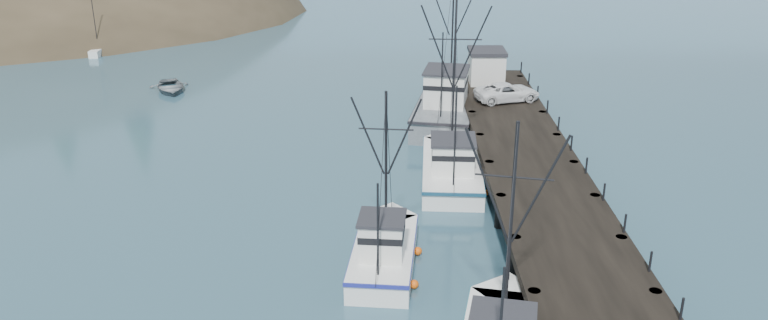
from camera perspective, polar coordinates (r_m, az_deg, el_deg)
pier at (r=46.98m, az=11.16°, el=-0.46°), size 6.00×44.00×2.00m
moored_sailboats at (r=95.87m, az=-22.89°, el=8.67°), size 23.30×17.27×6.35m
trawler_mid at (r=38.12m, az=0.03°, el=-6.88°), size 3.73×9.10×9.29m
trawler_far at (r=48.59m, az=5.16°, el=-0.47°), size 4.29×11.58×11.79m
work_vessel at (r=60.05m, az=4.91°, el=4.29°), size 6.70×14.95×12.55m
pier_shed at (r=63.27m, az=7.81°, el=7.13°), size 3.00×3.20×2.80m
pickup_truck at (r=58.54m, az=9.37°, el=5.13°), size 5.47×3.62×1.40m
motorboat at (r=70.40m, az=-15.95°, el=5.08°), size 5.05×5.91×1.03m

